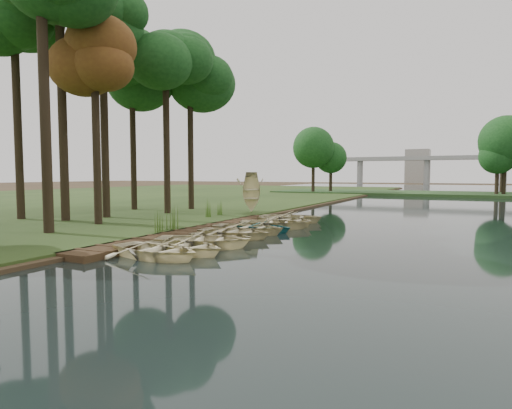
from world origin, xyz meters
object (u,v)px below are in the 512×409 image
at_px(rowboat_2, 204,238).
at_px(boardwalk, 198,231).
at_px(stored_rowboat, 251,208).
at_px(rowboat_1, 184,244).
at_px(rowboat_0, 156,248).

bearing_deg(rowboat_2, boardwalk, 17.17).
xyz_separation_m(rowboat_2, stored_rowboat, (-4.58, 13.34, 0.15)).
bearing_deg(rowboat_2, rowboat_1, 162.01).
xyz_separation_m(rowboat_1, stored_rowboat, (-4.61, 14.75, 0.19)).
distance_m(boardwalk, rowboat_1, 5.65).
height_order(rowboat_0, rowboat_2, rowboat_2).
bearing_deg(boardwalk, rowboat_2, -53.46).
distance_m(rowboat_1, rowboat_2, 1.40).
xyz_separation_m(rowboat_0, rowboat_2, (0.33, 2.57, 0.02)).
xyz_separation_m(boardwalk, rowboat_2, (2.64, -3.56, 0.30)).
bearing_deg(rowboat_1, rowboat_2, 8.52).
height_order(boardwalk, rowboat_0, rowboat_0).
bearing_deg(boardwalk, rowboat_1, -61.69).
distance_m(boardwalk, rowboat_0, 6.56).
relative_size(boardwalk, stored_rowboat, 5.44).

